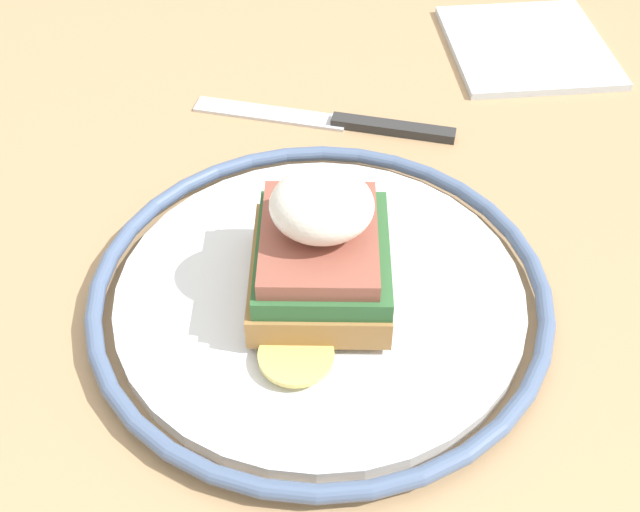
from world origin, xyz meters
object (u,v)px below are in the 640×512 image
sandwich (321,246)px  knife (343,122)px  plate (320,289)px  napkin (527,46)px

sandwich → knife: size_ratio=0.63×
plate → sandwich: sandwich is taller
knife → napkin: same height
plate → sandwich: 0.04m
plate → napkin: size_ratio=1.93×
plate → sandwich: size_ratio=2.17×
napkin → sandwich: bearing=149.3°
plate → sandwich: (-0.00, -0.00, 0.04)m
knife → napkin: 0.19m
plate → napkin: 0.33m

